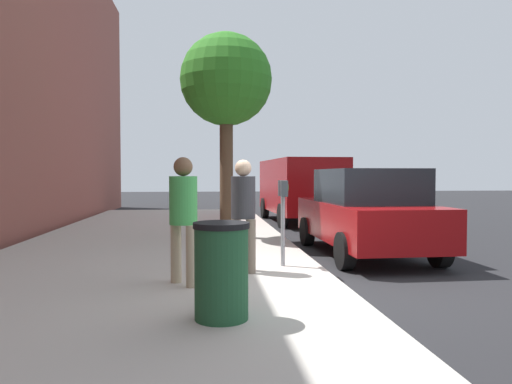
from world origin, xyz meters
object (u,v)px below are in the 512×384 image
parking_meter (283,204)px  parked_van_far (299,186)px  pedestrian_at_meter (243,206)px  trash_bin (221,271)px  pedestrian_bystander (183,210)px  parked_sedan_near (366,212)px  street_tree (226,82)px

parking_meter → parked_van_far: (8.54, -1.99, 0.09)m
pedestrian_at_meter → trash_bin: pedestrian_at_meter is taller
pedestrian_bystander → parked_van_far: size_ratio=0.33×
parked_sedan_near → pedestrian_bystander: bearing=128.8°
pedestrian_at_meter → pedestrian_bystander: (-0.81, 0.88, 0.00)m
parking_meter → parked_van_far: size_ratio=0.27×
parked_van_far → street_tree: bearing=150.0°
street_tree → trash_bin: (-6.55, 0.34, -3.22)m
pedestrian_at_meter → street_tree: bearing=57.9°
pedestrian_at_meter → parked_van_far: (8.91, -2.67, 0.09)m
pedestrian_bystander → street_tree: street_tree is taller
pedestrian_at_meter → parked_van_far: 9.31m
parking_meter → pedestrian_bystander: pedestrian_bystander is taller
parking_meter → street_tree: 4.71m
pedestrian_at_meter → parked_van_far: parked_van_far is taller
parking_meter → parked_van_far: bearing=-13.1°
parked_van_far → street_tree: street_tree is taller
parking_meter → parked_sedan_near: size_ratio=0.32×
parking_meter → parked_sedan_near: parked_sedan_near is taller
parked_van_far → trash_bin: (-11.31, 3.09, -0.60)m
pedestrian_at_meter → parked_sedan_near: (2.05, -2.67, -0.27)m
pedestrian_bystander → parked_van_far: parked_van_far is taller
parking_meter → street_tree: street_tree is taller
pedestrian_at_meter → street_tree: (4.15, 0.08, 2.71)m
parked_sedan_near → street_tree: 4.57m
parking_meter → pedestrian_bystander: size_ratio=0.81×
street_tree → trash_bin: size_ratio=4.85×
parked_van_far → pedestrian_bystander: bearing=159.9°
pedestrian_at_meter → parked_sedan_near: pedestrian_at_meter is taller
pedestrian_bystander → pedestrian_at_meter: bearing=6.3°
pedestrian_bystander → trash_bin: pedestrian_bystander is taller
trash_bin → pedestrian_bystander: bearing=16.2°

